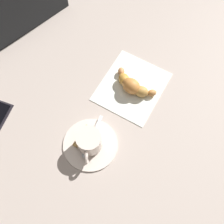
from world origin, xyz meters
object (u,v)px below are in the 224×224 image
at_px(saucer, 90,144).
at_px(napkin, 132,87).
at_px(espresso_cup, 89,142).
at_px(croissant, 132,85).
at_px(laptop_bag, 8,1).
at_px(sugar_packet, 83,136).
at_px(teaspoon, 90,143).

distance_m(saucer, napkin, 0.21).
xyz_separation_m(espresso_cup, napkin, (-0.21, -0.02, -0.04)).
xyz_separation_m(croissant, laptop_bag, (0.02, -0.44, 0.07)).
distance_m(saucer, sugar_packet, 0.03).
bearing_deg(laptop_bag, saucer, 79.03).
bearing_deg(napkin, laptop_bag, -86.48).
relative_size(espresso_cup, napkin, 0.44).
height_order(saucer, teaspoon, teaspoon).
bearing_deg(sugar_packet, teaspoon, 77.54).
xyz_separation_m(saucer, laptop_bag, (-0.18, -0.45, 0.08)).
bearing_deg(espresso_cup, napkin, -175.92).
bearing_deg(teaspoon, sugar_packet, -97.06).
height_order(teaspoon, croissant, croissant).
bearing_deg(laptop_bag, croissant, 103.82).
height_order(espresso_cup, croissant, espresso_cup).
bearing_deg(saucer, espresso_cup, 22.34).
distance_m(napkin, laptop_bag, 0.44).
bearing_deg(sugar_packet, croissant, 169.33).
bearing_deg(napkin, espresso_cup, 4.08).
xyz_separation_m(teaspoon, napkin, (-0.21, -0.01, -0.01)).
xyz_separation_m(sugar_packet, napkin, (-0.21, 0.01, -0.01)).
xyz_separation_m(saucer, espresso_cup, (0.00, 0.00, 0.03)).
distance_m(teaspoon, sugar_packet, 0.03).
bearing_deg(teaspoon, saucer, 115.87).
bearing_deg(laptop_bag, espresso_cup, 78.72).
relative_size(sugar_packet, laptop_bag, 0.20).
height_order(teaspoon, napkin, teaspoon).
height_order(napkin, laptop_bag, laptop_bag).
distance_m(saucer, laptop_bag, 0.49).
bearing_deg(croissant, teaspoon, 2.40).
height_order(saucer, napkin, saucer).
relative_size(napkin, croissant, 1.37).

